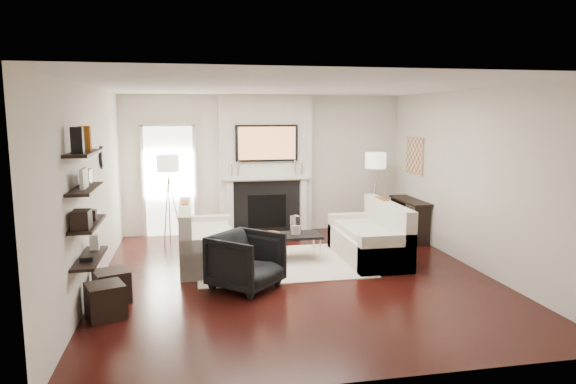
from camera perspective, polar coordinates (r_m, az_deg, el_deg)
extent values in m
plane|color=black|center=(7.53, 0.89, -9.37)|extent=(6.00, 6.00, 0.00)
plane|color=white|center=(7.17, 0.94, 11.62)|extent=(6.00, 6.00, 0.00)
plane|color=silver|center=(10.16, -2.60, 3.11)|extent=(5.50, 0.00, 5.50)
plane|color=silver|center=(4.38, 9.09, -4.36)|extent=(5.50, 0.00, 5.50)
plane|color=silver|center=(7.18, -21.08, 0.24)|extent=(0.00, 6.00, 6.00)
plane|color=silver|center=(8.24, 19.96, 1.31)|extent=(0.00, 6.00, 6.00)
cube|color=silver|center=(10.04, -2.49, 3.05)|extent=(1.80, 0.25, 2.70)
cube|color=black|center=(10.02, -2.35, -1.76)|extent=(1.30, 0.02, 1.04)
cube|color=black|center=(10.03, -2.34, -2.15)|extent=(0.75, 0.02, 0.65)
cube|color=white|center=(9.91, -6.44, -1.75)|extent=(0.12, 0.08, 1.10)
cube|color=white|center=(10.12, 1.71, -1.48)|extent=(0.12, 0.08, 1.10)
cube|color=white|center=(9.88, -2.33, 1.62)|extent=(1.70, 0.18, 0.07)
cube|color=black|center=(9.85, -2.37, 5.45)|extent=(1.20, 0.06, 0.70)
cube|color=#BF723F|center=(9.82, -2.34, 5.44)|extent=(1.10, 0.00, 0.62)
cylinder|color=silver|center=(9.80, -5.52, 2.61)|extent=(0.04, 0.04, 0.30)
cylinder|color=silver|center=(9.79, -6.28, 2.42)|extent=(0.04, 0.04, 0.24)
cylinder|color=silver|center=(9.97, 0.79, 2.75)|extent=(0.04, 0.04, 0.30)
cylinder|color=silver|center=(10.00, 1.52, 2.60)|extent=(0.04, 0.04, 0.24)
cube|color=white|center=(10.07, -13.04, 1.13)|extent=(0.90, 0.02, 2.10)
cube|color=white|center=(10.08, -15.77, 1.03)|extent=(0.06, 0.06, 2.16)
cube|color=white|center=(10.05, -10.31, 1.20)|extent=(0.06, 0.06, 2.16)
cube|color=white|center=(9.97, -13.25, 7.28)|extent=(1.02, 0.06, 0.06)
cube|color=beige|center=(8.17, -0.88, -7.88)|extent=(2.60, 2.00, 0.01)
cube|color=beige|center=(8.22, -8.89, -6.39)|extent=(0.85, 1.80, 0.42)
cube|color=beige|center=(8.14, -11.30, -4.31)|extent=(0.18, 1.80, 0.80)
cube|color=beige|center=(7.42, -8.65, -7.32)|extent=(0.85, 0.18, 0.60)
cube|color=beige|center=(8.99, -9.11, -4.51)|extent=(0.85, 0.18, 0.60)
cube|color=beige|center=(8.16, -8.58, -4.61)|extent=(0.63, 1.44, 0.10)
cube|color=#904D11|center=(8.40, -11.34, -2.50)|extent=(0.10, 0.42, 0.42)
cube|color=black|center=(7.81, -11.35, -3.41)|extent=(0.10, 0.40, 0.40)
cube|color=beige|center=(8.44, 8.86, -6.00)|extent=(0.85, 1.80, 0.42)
cube|color=beige|center=(8.48, 11.04, -3.78)|extent=(0.18, 1.80, 0.80)
cube|color=beige|center=(7.69, 10.94, -6.81)|extent=(0.85, 0.18, 0.60)
cube|color=beige|center=(9.16, 7.15, -4.21)|extent=(0.85, 0.18, 0.60)
cube|color=beige|center=(8.36, 8.58, -4.29)|extent=(0.63, 1.44, 0.10)
cube|color=#904D11|center=(8.72, 10.34, -2.06)|extent=(0.10, 0.42, 0.42)
cube|color=black|center=(8.17, 11.87, -2.89)|extent=(0.10, 0.40, 0.40)
cube|color=black|center=(8.23, -0.15, -4.90)|extent=(1.10, 0.55, 0.04)
cylinder|color=silver|center=(8.00, -3.39, -6.88)|extent=(0.02, 0.02, 0.38)
cylinder|color=silver|center=(8.19, 3.60, -6.51)|extent=(0.02, 0.02, 0.38)
cylinder|color=silver|center=(8.42, -3.80, -6.09)|extent=(0.02, 0.02, 0.38)
cylinder|color=silver|center=(8.60, 2.86, -5.77)|extent=(0.02, 0.02, 0.38)
cylinder|color=white|center=(8.23, 0.88, -3.77)|extent=(0.18, 0.18, 0.32)
cylinder|color=white|center=(8.24, 0.88, -4.21)|extent=(0.10, 0.10, 0.15)
cylinder|color=orange|center=(8.18, -1.88, -4.67)|extent=(0.28, 0.28, 0.05)
imported|color=black|center=(6.96, -4.68, -7.36)|extent=(1.10, 1.10, 0.83)
cylinder|color=silver|center=(9.64, -13.05, -1.91)|extent=(0.02, 0.02, 1.20)
cylinder|color=white|center=(9.52, -13.22, 3.13)|extent=(0.40, 0.40, 0.30)
cylinder|color=silver|center=(9.64, -12.39, -1.89)|extent=(0.25, 0.02, 1.23)
cylinder|color=silver|center=(9.73, -13.35, -1.82)|extent=(0.14, 0.22, 1.23)
cylinder|color=silver|center=(9.55, -13.39, -2.02)|extent=(0.14, 0.22, 1.23)
cylinder|color=silver|center=(10.11, 9.59, -1.32)|extent=(0.02, 0.02, 1.20)
cylinder|color=white|center=(10.00, 9.71, 3.48)|extent=(0.40, 0.40, 0.30)
cylinder|color=silver|center=(10.15, 10.17, -1.29)|extent=(0.25, 0.02, 1.23)
cylinder|color=silver|center=(10.18, 9.11, -1.24)|extent=(0.14, 0.22, 1.23)
cylinder|color=silver|center=(10.00, 9.49, -1.42)|extent=(0.14, 0.22, 1.23)
cube|color=black|center=(9.85, 13.42, -0.93)|extent=(0.35, 1.20, 0.04)
cube|color=black|center=(9.43, 14.72, -3.71)|extent=(0.30, 0.04, 0.71)
cube|color=black|center=(10.41, 12.10, -2.47)|extent=(0.30, 0.04, 0.71)
cube|color=tan|center=(10.02, 13.90, 3.94)|extent=(0.03, 0.70, 0.70)
cube|color=black|center=(6.32, -21.14, -6.87)|extent=(0.25, 1.00, 0.03)
cube|color=black|center=(6.23, -21.34, -3.32)|extent=(0.25, 1.00, 0.04)
cube|color=black|center=(6.17, -21.55, 0.32)|extent=(0.25, 1.00, 0.04)
cube|color=black|center=(6.13, -21.75, 4.02)|extent=(0.25, 1.00, 0.04)
cube|color=black|center=(5.83, -22.37, 5.34)|extent=(0.12, 0.10, 0.28)
cube|color=#904D11|center=(6.24, -21.62, 5.56)|extent=(0.12, 0.10, 0.28)
cube|color=white|center=(6.08, -21.74, 1.41)|extent=(0.04, 0.30, 0.22)
cube|color=black|center=(6.37, -21.25, 1.56)|extent=(0.04, 0.22, 0.18)
cube|color=black|center=(5.89, -21.96, -2.85)|extent=(0.18, 0.25, 0.20)
cube|color=black|center=(6.33, -21.19, -2.41)|extent=(0.15, 0.12, 0.12)
cube|color=black|center=(6.20, -21.36, -6.79)|extent=(0.14, 0.20, 0.05)
cube|color=white|center=(6.61, -20.70, -5.22)|extent=(0.10, 0.10, 0.18)
cylinder|color=black|center=(8.03, -19.98, 3.64)|extent=(0.04, 0.34, 0.34)
cylinder|color=white|center=(8.02, -19.80, 3.65)|extent=(0.01, 0.29, 0.29)
cube|color=black|center=(6.88, -18.99, -9.86)|extent=(0.52, 0.52, 0.40)
cube|color=black|center=(6.39, -19.63, -11.32)|extent=(0.52, 0.52, 0.40)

